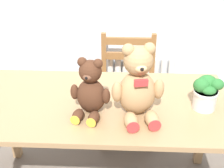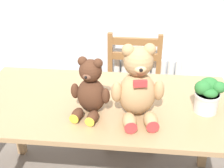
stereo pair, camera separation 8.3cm
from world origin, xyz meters
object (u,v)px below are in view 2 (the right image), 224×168
Objects in this scene: wooden_chair_behind at (133,89)px; teddy_bear_right at (138,86)px; potted_plant at (208,94)px; teddy_bear_left at (90,90)px.

wooden_chair_behind is 0.96m from teddy_bear_right.
teddy_bear_right is 2.10× the size of potted_plant.
teddy_bear_right reaches higher than teddy_bear_left.
potted_plant is at bearing -161.68° from teddy_bear_left.
wooden_chair_behind is 0.96m from potted_plant.
wooden_chair_behind is 2.14× the size of teddy_bear_right.
teddy_bear_right is 0.40m from potted_plant.
teddy_bear_right reaches higher than wooden_chair_behind.
teddy_bear_left is 0.65m from potted_plant.
teddy_bear_right is (0.26, -0.00, 0.04)m from teddy_bear_left.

